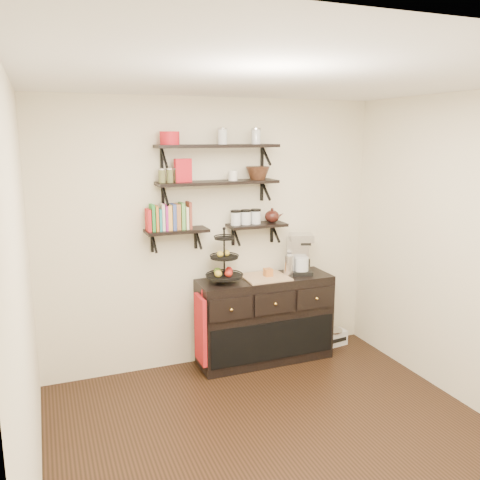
# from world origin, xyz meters

# --- Properties ---
(floor) EXTENTS (3.50, 3.50, 0.00)m
(floor) POSITION_xyz_m (0.00, 0.00, 0.00)
(floor) COLOR black
(floor) RESTS_ON ground
(ceiling) EXTENTS (3.50, 3.50, 0.02)m
(ceiling) POSITION_xyz_m (0.00, 0.00, 2.70)
(ceiling) COLOR white
(ceiling) RESTS_ON back_wall
(back_wall) EXTENTS (3.50, 0.02, 2.70)m
(back_wall) POSITION_xyz_m (0.00, 1.75, 1.35)
(back_wall) COLOR #E9E3C6
(back_wall) RESTS_ON ground
(left_wall) EXTENTS (0.02, 3.50, 2.70)m
(left_wall) POSITION_xyz_m (-1.75, 0.00, 1.35)
(left_wall) COLOR #E9E3C6
(left_wall) RESTS_ON ground
(shelf_top) EXTENTS (1.20, 0.27, 0.23)m
(shelf_top) POSITION_xyz_m (0.00, 1.62, 2.23)
(shelf_top) COLOR black
(shelf_top) RESTS_ON back_wall
(shelf_mid) EXTENTS (1.20, 0.27, 0.23)m
(shelf_mid) POSITION_xyz_m (0.00, 1.62, 1.88)
(shelf_mid) COLOR black
(shelf_mid) RESTS_ON back_wall
(shelf_low_left) EXTENTS (0.60, 0.25, 0.23)m
(shelf_low_left) POSITION_xyz_m (-0.42, 1.63, 1.43)
(shelf_low_left) COLOR black
(shelf_low_left) RESTS_ON back_wall
(shelf_low_right) EXTENTS (0.60, 0.25, 0.23)m
(shelf_low_right) POSITION_xyz_m (0.42, 1.63, 1.43)
(shelf_low_right) COLOR black
(shelf_low_right) RESTS_ON back_wall
(cookbooks) EXTENTS (0.43, 0.15, 0.26)m
(cookbooks) POSITION_xyz_m (-0.47, 1.63, 1.57)
(cookbooks) COLOR red
(cookbooks) RESTS_ON shelf_low_left
(glass_canisters) EXTENTS (0.32, 0.10, 0.13)m
(glass_canisters) POSITION_xyz_m (0.30, 1.63, 1.51)
(glass_canisters) COLOR silver
(glass_canisters) RESTS_ON shelf_low_right
(sideboard) EXTENTS (1.40, 0.50, 0.92)m
(sideboard) POSITION_xyz_m (0.47, 1.51, 0.45)
(sideboard) COLOR black
(sideboard) RESTS_ON floor
(fruit_stand) EXTENTS (0.36, 0.36, 0.53)m
(fruit_stand) POSITION_xyz_m (0.03, 1.52, 1.08)
(fruit_stand) COLOR black
(fruit_stand) RESTS_ON sideboard
(candle) EXTENTS (0.08, 0.08, 0.08)m
(candle) POSITION_xyz_m (0.50, 1.51, 0.96)
(candle) COLOR #B16328
(candle) RESTS_ON sideboard
(coffee_maker) EXTENTS (0.29, 0.29, 0.43)m
(coffee_maker) POSITION_xyz_m (0.87, 1.54, 1.10)
(coffee_maker) COLOR black
(coffee_maker) RESTS_ON sideboard
(thermal_carafe) EXTENTS (0.11, 0.11, 0.22)m
(thermal_carafe) POSITION_xyz_m (0.73, 1.49, 1.01)
(thermal_carafe) COLOR silver
(thermal_carafe) RESTS_ON sideboard
(apron) EXTENTS (0.04, 0.29, 0.67)m
(apron) POSITION_xyz_m (-0.26, 1.41, 0.48)
(apron) COLOR maroon
(apron) RESTS_ON sideboard
(radio) EXTENTS (0.33, 0.23, 0.18)m
(radio) POSITION_xyz_m (1.35, 1.58, 0.09)
(radio) COLOR silver
(radio) RESTS_ON floor
(recipe_box) EXTENTS (0.17, 0.08, 0.22)m
(recipe_box) POSITION_xyz_m (-0.35, 1.61, 2.01)
(recipe_box) COLOR red
(recipe_box) RESTS_ON shelf_mid
(walnut_bowl) EXTENTS (0.24, 0.24, 0.13)m
(walnut_bowl) POSITION_xyz_m (0.42, 1.61, 1.96)
(walnut_bowl) COLOR black
(walnut_bowl) RESTS_ON shelf_mid
(ramekins) EXTENTS (0.09, 0.09, 0.10)m
(ramekins) POSITION_xyz_m (0.16, 1.61, 1.95)
(ramekins) COLOR white
(ramekins) RESTS_ON shelf_mid
(teapot) EXTENTS (0.21, 0.16, 0.15)m
(teapot) POSITION_xyz_m (0.59, 1.63, 1.53)
(teapot) COLOR #35140F
(teapot) RESTS_ON shelf_low_right
(red_pot) EXTENTS (0.18, 0.18, 0.12)m
(red_pot) POSITION_xyz_m (-0.47, 1.61, 2.31)
(red_pot) COLOR red
(red_pot) RESTS_ON shelf_top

